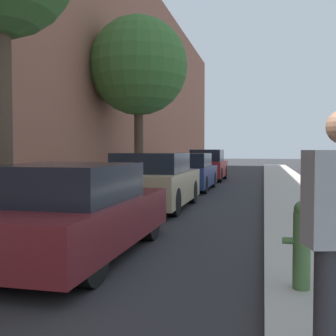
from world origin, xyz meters
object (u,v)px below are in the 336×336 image
(parked_car_champagne, at_px, (153,182))
(parked_car_navy, at_px, (188,173))
(fire_hydrant, at_px, (302,244))
(parked_car_maroon, at_px, (71,212))
(bicycle, at_px, (322,201))
(street_tree_far, at_px, (139,66))
(parked_car_red, at_px, (208,166))

(parked_car_champagne, bearing_deg, parked_car_navy, 89.97)
(parked_car_champagne, relative_size, fire_hydrant, 4.39)
(parked_car_maroon, xyz_separation_m, fire_hydrant, (3.07, -1.12, -0.06))
(bicycle, bearing_deg, fire_hydrant, -103.99)
(street_tree_far, height_order, fire_hydrant, street_tree_far)
(parked_car_navy, height_order, parked_car_red, parked_car_red)
(parked_car_champagne, distance_m, bicycle, 4.24)
(parked_car_maroon, distance_m, parked_car_red, 15.33)
(parked_car_maroon, relative_size, fire_hydrant, 4.48)
(parked_car_maroon, height_order, parked_car_champagne, parked_car_champagne)
(parked_car_maroon, bearing_deg, bicycle, 42.54)
(parked_car_navy, distance_m, parked_car_red, 5.18)
(parked_car_maroon, distance_m, fire_hydrant, 3.26)
(street_tree_far, distance_m, bicycle, 8.64)
(fire_hydrant, bearing_deg, parked_car_navy, 105.74)
(parked_car_navy, xyz_separation_m, street_tree_far, (-1.56, -1.33, 3.82))
(parked_car_champagne, distance_m, street_tree_far, 5.62)
(parked_car_red, bearing_deg, bicycle, -71.56)
(parked_car_navy, height_order, street_tree_far, street_tree_far)
(street_tree_far, relative_size, fire_hydrant, 6.90)
(parked_car_red, height_order, fire_hydrant, parked_car_red)
(parked_car_navy, relative_size, bicycle, 2.47)
(fire_hydrant, relative_size, bicycle, 0.54)
(parked_car_champagne, bearing_deg, bicycle, -19.81)
(fire_hydrant, bearing_deg, parked_car_red, 100.76)
(parked_car_maroon, relative_size, parked_car_red, 1.02)
(fire_hydrant, bearing_deg, street_tree_far, 115.51)
(fire_hydrant, bearing_deg, bicycle, 80.26)
(parked_car_champagne, distance_m, fire_hydrant, 6.88)
(parked_car_maroon, bearing_deg, parked_car_champagne, 91.31)
(parked_car_red, bearing_deg, street_tree_far, -103.94)
(parked_car_navy, bearing_deg, bicycle, -58.93)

